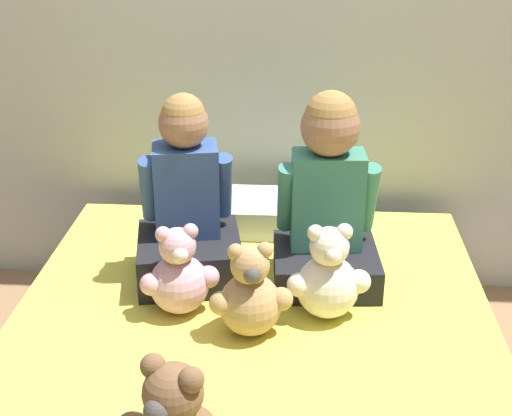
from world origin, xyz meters
TOP-DOWN VIEW (x-y plane):
  - bed at (0.00, 0.00)m, footprint 1.47×1.89m
  - child_on_left at (-0.23, 0.40)m, footprint 0.38×0.37m
  - child_on_right at (0.22, 0.41)m, footprint 0.35×0.32m
  - teddy_bear_held_by_left_child at (-0.22, 0.18)m, footprint 0.23×0.18m
  - teddy_bear_held_by_right_child at (0.22, 0.19)m, footprint 0.25×0.19m
  - teddy_bear_between_children at (0.00, 0.08)m, footprint 0.24×0.18m
  - pillow_at_headboard at (0.00, 0.78)m, footprint 0.45×0.27m

SIDE VIEW (x-z plane):
  - bed at x=0.00m, z-range 0.00..0.39m
  - pillow_at_headboard at x=0.00m, z-range 0.39..0.50m
  - teddy_bear_held_by_left_child at x=-0.22m, z-range 0.36..0.65m
  - teddy_bear_between_children at x=0.00m, z-range 0.36..0.65m
  - teddy_bear_held_by_right_child at x=0.22m, z-range 0.36..0.66m
  - child_on_left at x=-0.23m, z-range 0.32..0.93m
  - child_on_right at x=0.22m, z-range 0.35..0.98m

